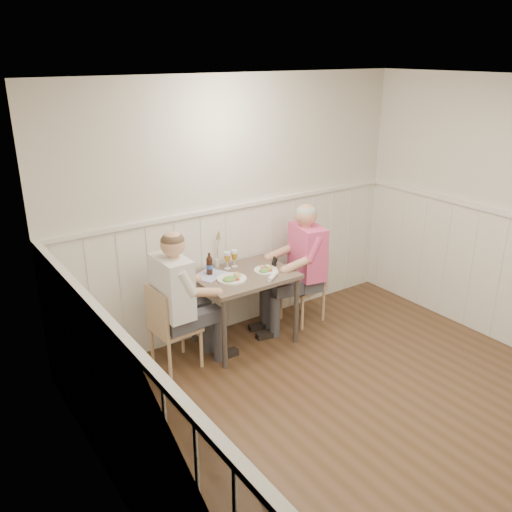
# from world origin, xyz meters

# --- Properties ---
(ground_plane) EXTENTS (4.50, 4.50, 0.00)m
(ground_plane) POSITION_xyz_m (0.00, 0.00, 0.00)
(ground_plane) COLOR #472F1B
(room_shell) EXTENTS (4.04, 4.54, 2.60)m
(room_shell) POSITION_xyz_m (0.00, 0.00, 1.52)
(room_shell) COLOR beige
(room_shell) RESTS_ON ground
(wainscot) EXTENTS (4.00, 4.49, 1.34)m
(wainscot) POSITION_xyz_m (0.00, 0.69, 0.69)
(wainscot) COLOR white
(wainscot) RESTS_ON ground
(dining_table) EXTENTS (0.94, 0.70, 0.75)m
(dining_table) POSITION_xyz_m (-0.18, 1.84, 0.65)
(dining_table) COLOR brown
(dining_table) RESTS_ON ground
(chair_right) EXTENTS (0.42, 0.42, 0.81)m
(chair_right) POSITION_xyz_m (0.66, 1.89, 0.44)
(chair_right) COLOR tan
(chair_right) RESTS_ON ground
(chair_left) EXTENTS (0.41, 0.41, 0.82)m
(chair_left) POSITION_xyz_m (-1.00, 1.83, 0.45)
(chair_left) COLOR tan
(chair_left) RESTS_ON ground
(man_in_pink) EXTENTS (0.69, 0.50, 1.38)m
(man_in_pink) POSITION_xyz_m (0.52, 1.79, 0.58)
(man_in_pink) COLOR #3F3F47
(man_in_pink) RESTS_ON ground
(diner_cream) EXTENTS (0.64, 0.44, 1.37)m
(diner_cream) POSITION_xyz_m (-0.94, 1.78, 0.57)
(diner_cream) COLOR #3F3F47
(diner_cream) RESTS_ON ground
(plate_man) EXTENTS (0.23, 0.23, 0.06)m
(plate_man) POSITION_xyz_m (0.03, 1.78, 0.77)
(plate_man) COLOR white
(plate_man) RESTS_ON dining_table
(plate_diner) EXTENTS (0.28, 0.28, 0.07)m
(plate_diner) POSITION_xyz_m (-0.37, 1.78, 0.77)
(plate_diner) COLOR white
(plate_diner) RESTS_ON dining_table
(beer_glass_a) EXTENTS (0.07, 0.07, 0.18)m
(beer_glass_a) POSITION_xyz_m (-0.16, 2.05, 0.87)
(beer_glass_a) COLOR silver
(beer_glass_a) RESTS_ON dining_table
(beer_glass_b) EXTENTS (0.07, 0.07, 0.18)m
(beer_glass_b) POSITION_xyz_m (-0.24, 2.05, 0.87)
(beer_glass_b) COLOR silver
(beer_glass_b) RESTS_ON dining_table
(beer_bottle) EXTENTS (0.06, 0.06, 0.22)m
(beer_bottle) POSITION_xyz_m (-0.47, 2.02, 0.85)
(beer_bottle) COLOR black
(beer_bottle) RESTS_ON dining_table
(rolled_napkin) EXTENTS (0.20, 0.16, 0.05)m
(rolled_napkin) POSITION_xyz_m (-0.01, 1.59, 0.77)
(rolled_napkin) COLOR white
(rolled_napkin) RESTS_ON dining_table
(grass_vase) EXTENTS (0.05, 0.05, 0.40)m
(grass_vase) POSITION_xyz_m (-0.30, 2.15, 0.93)
(grass_vase) COLOR silver
(grass_vase) RESTS_ON dining_table
(gingham_mat) EXTENTS (0.38, 0.35, 0.01)m
(gingham_mat) POSITION_xyz_m (-0.48, 2.00, 0.75)
(gingham_mat) COLOR #5663C0
(gingham_mat) RESTS_ON dining_table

